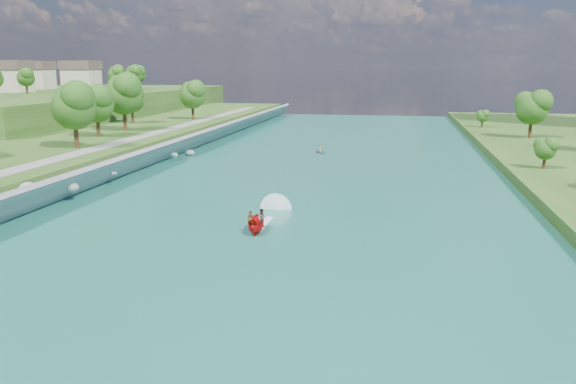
# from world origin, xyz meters

# --- Properties ---
(ground) EXTENTS (260.00, 260.00, 0.00)m
(ground) POSITION_xyz_m (0.00, 0.00, 0.00)
(ground) COLOR #2D5119
(ground) RESTS_ON ground
(river_water) EXTENTS (55.00, 240.00, 0.10)m
(river_water) POSITION_xyz_m (0.00, 20.00, 0.05)
(river_water) COLOR #1B685D
(river_water) RESTS_ON ground
(ridge_west) EXTENTS (60.00, 120.00, 9.00)m
(ridge_west) POSITION_xyz_m (-82.50, 95.00, 4.50)
(ridge_west) COLOR #2D5119
(ridge_west) RESTS_ON ground
(riprap_bank) EXTENTS (4.19, 236.00, 4.19)m
(riprap_bank) POSITION_xyz_m (-25.84, 19.09, 1.80)
(riprap_bank) COLOR slate
(riprap_bank) RESTS_ON ground
(riverside_path) EXTENTS (3.00, 200.00, 0.10)m
(riverside_path) POSITION_xyz_m (-32.50, 20.00, 3.55)
(riverside_path) COLOR gray
(riverside_path) RESTS_ON berm_west
(ridge_houses) EXTENTS (29.50, 29.50, 8.40)m
(ridge_houses) POSITION_xyz_m (-88.67, 100.00, 13.31)
(ridge_houses) COLOR beige
(ridge_houses) RESTS_ON ridge_west
(trees_ridge) EXTENTS (21.58, 56.07, 8.52)m
(trees_ridge) POSITION_xyz_m (-69.84, 95.58, 13.07)
(trees_ridge) COLOR #164713
(trees_ridge) RESTS_ON ridge_west
(motorboat) EXTENTS (3.60, 18.81, 2.16)m
(motorboat) POSITION_xyz_m (-0.87, 3.89, 0.76)
(motorboat) COLOR red
(motorboat) RESTS_ON river_water
(raft) EXTENTS (3.20, 3.55, 1.62)m
(raft) POSITION_xyz_m (-1.89, 53.76, 0.46)
(raft) COLOR gray
(raft) RESTS_ON river_water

